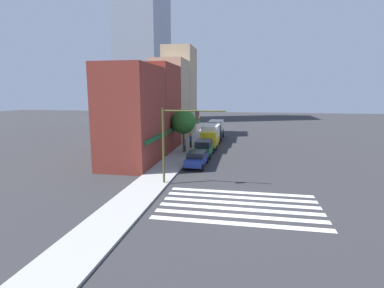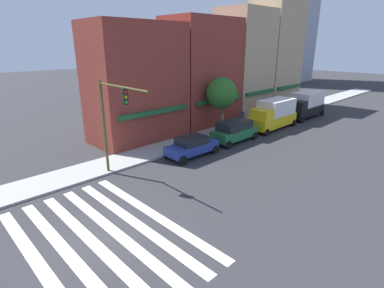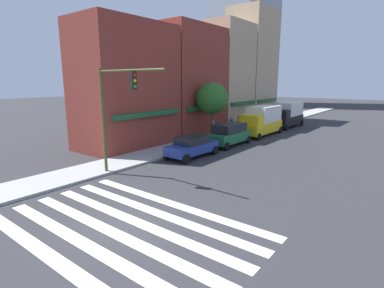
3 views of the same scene
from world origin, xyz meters
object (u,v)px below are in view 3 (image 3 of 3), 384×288
object	(u,v)px
sedan_blue	(192,146)
street_tree	(212,99)
pedestrian_orange_vest	(239,122)
pedestrian_blue_shirt	(231,125)
box_truck_yellow	(261,120)
traffic_signal	(115,103)
box_truck_black	(287,114)
suv_green	(229,134)
pedestrian_grey_coat	(213,129)

from	to	relation	value
sedan_blue	street_tree	xyz separation A→B (m)	(6.74, 2.80, 3.15)
sedan_blue	pedestrian_orange_vest	size ratio (longest dim) A/B	2.51
pedestrian_blue_shirt	pedestrian_orange_vest	size ratio (longest dim) A/B	1.00
sedan_blue	box_truck_yellow	size ratio (longest dim) A/B	0.72
traffic_signal	box_truck_black	size ratio (longest dim) A/B	1.03
box_truck_black	street_tree	world-z (taller)	street_tree
suv_green	pedestrian_blue_shirt	xyz separation A→B (m)	(4.59, 2.49, 0.04)
pedestrian_orange_vest	box_truck_black	bearing A→B (deg)	37.39
box_truck_yellow	street_tree	world-z (taller)	street_tree
pedestrian_grey_coat	traffic_signal	bearing A→B (deg)	108.58
sedan_blue	pedestrian_grey_coat	distance (m)	7.33
traffic_signal	pedestrian_orange_vest	xyz separation A→B (m)	(18.99, 2.50, -3.31)
pedestrian_blue_shirt	street_tree	distance (m)	4.37
sedan_blue	pedestrian_blue_shirt	xyz separation A→B (m)	(9.98, 2.49, 0.23)
suv_green	pedestrian_grey_coat	bearing A→B (deg)	62.05
pedestrian_orange_vest	street_tree	bearing A→B (deg)	-116.48
sedan_blue	pedestrian_orange_vest	world-z (taller)	pedestrian_orange_vest
box_truck_black	suv_green	bearing A→B (deg)	-179.93
suv_green	pedestrian_orange_vest	world-z (taller)	suv_green
sedan_blue	box_truck_black	xyz separation A→B (m)	(19.19, -0.00, 0.75)
sedan_blue	box_truck_yellow	bearing A→B (deg)	1.43
sedan_blue	suv_green	distance (m)	5.39
pedestrian_blue_shirt	pedestrian_grey_coat	world-z (taller)	same
sedan_blue	street_tree	distance (m)	7.94
suv_green	street_tree	bearing A→B (deg)	64.61
traffic_signal	pedestrian_blue_shirt	world-z (taller)	traffic_signal
box_truck_black	pedestrian_blue_shirt	xyz separation A→B (m)	(-9.21, 2.49, -0.51)
traffic_signal	sedan_blue	distance (m)	7.41
pedestrian_blue_shirt	box_truck_black	bearing A→B (deg)	59.89
box_truck_black	street_tree	bearing A→B (deg)	167.40
traffic_signal	street_tree	bearing A→B (deg)	9.86
traffic_signal	box_truck_yellow	bearing A→B (deg)	-1.56
box_truck_yellow	pedestrian_blue_shirt	bearing A→B (deg)	127.72
pedestrian_grey_coat	street_tree	distance (m)	2.92
pedestrian_orange_vest	street_tree	distance (m)	6.46
sedan_blue	box_truck_black	size ratio (longest dim) A/B	0.72
suv_green	pedestrian_blue_shirt	size ratio (longest dim) A/B	2.66
traffic_signal	box_truck_black	world-z (taller)	traffic_signal
suv_green	pedestrian_grey_coat	distance (m)	3.03
suv_green	pedestrian_orange_vest	distance (m)	7.72
street_tree	pedestrian_blue_shirt	bearing A→B (deg)	-5.42
traffic_signal	suv_green	world-z (taller)	traffic_signal
sedan_blue	suv_green	xyz separation A→B (m)	(5.39, 0.00, 0.19)
pedestrian_grey_coat	box_truck_black	bearing A→B (deg)	-92.84
sedan_blue	box_truck_black	bearing A→B (deg)	1.43
pedestrian_blue_shirt	pedestrian_orange_vest	bearing A→B (deg)	86.44
traffic_signal	suv_green	xyz separation A→B (m)	(11.88, -0.50, -3.35)
sedan_blue	pedestrian_blue_shirt	world-z (taller)	pedestrian_blue_shirt
pedestrian_orange_vest	traffic_signal	bearing A→B (deg)	-110.97
traffic_signal	pedestrian_grey_coat	distance (m)	13.89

